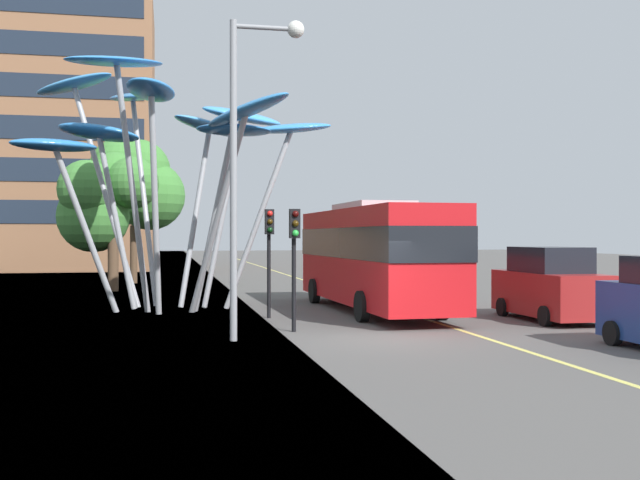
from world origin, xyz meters
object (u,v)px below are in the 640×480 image
red_bus (372,252)px  traffic_light_kerb_far (269,239)px  leaf_sculpture (162,125)px  traffic_light_kerb_near (294,243)px  street_lamp (250,136)px  car_parked_mid (550,286)px

red_bus → traffic_light_kerb_far: size_ratio=3.33×
leaf_sculpture → traffic_light_kerb_near: leaf_sculpture is taller
red_bus → leaf_sculpture: 8.79m
leaf_sculpture → street_lamp: 9.09m
traffic_light_kerb_near → street_lamp: size_ratio=0.42×
traffic_light_kerb_far → street_lamp: street_lamp is taller
leaf_sculpture → red_bus: bearing=-16.5°
red_bus → traffic_light_kerb_near: (-3.65, -5.16, 0.37)m
car_parked_mid → street_lamp: street_lamp is taller
leaf_sculpture → traffic_light_kerb_far: leaf_sculpture is taller
traffic_light_kerb_far → car_parked_mid: traffic_light_kerb_far is taller
leaf_sculpture → traffic_light_kerb_far: size_ratio=3.50×
leaf_sculpture → traffic_light_kerb_far: (3.36, -3.71, -4.08)m
street_lamp → leaf_sculpture: bearing=104.2°
traffic_light_kerb_far → street_lamp: 5.75m
car_parked_mid → traffic_light_kerb_near: bearing=-171.2°
red_bus → leaf_sculpture: size_ratio=0.95×
traffic_light_kerb_near → street_lamp: bearing=-134.4°
red_bus → traffic_light_kerb_near: bearing=-125.2°
car_parked_mid → leaf_sculpture: bearing=153.2°
traffic_light_kerb_near → car_parked_mid: 8.52m
street_lamp → car_parked_mid: bearing=15.5°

